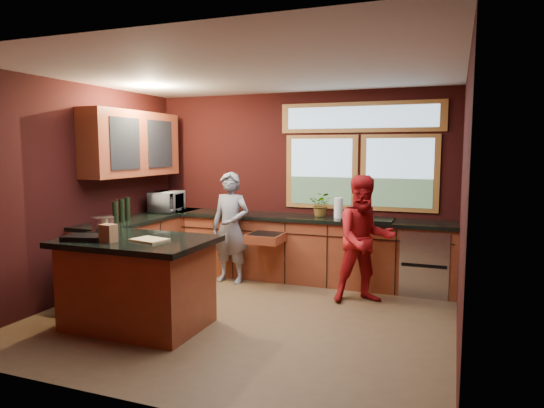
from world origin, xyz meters
The scene contains 14 objects.
floor centered at (0.00, 0.00, 0.00)m, with size 4.50×4.50×0.00m, color brown.
room_shell centered at (-0.60, 0.32, 1.80)m, with size 4.52×4.02×2.71m.
back_counter centered at (0.20, 1.70, 0.46)m, with size 4.50×0.64×0.93m.
left_counter centered at (-1.95, 0.85, 0.47)m, with size 0.64×2.30×0.93m.
island centered at (-0.93, -0.67, 0.48)m, with size 1.55×1.05×0.95m.
person_grey centered at (-0.76, 1.25, 0.78)m, with size 0.57×0.37×1.56m, color slate.
person_red centered at (1.17, 1.01, 0.78)m, with size 0.76×0.59×1.56m, color #A51316.
microwave centered at (-1.92, 1.44, 1.08)m, with size 0.56×0.38×0.31m, color #999999.
potted_plant centered at (0.42, 1.75, 1.10)m, with size 0.31×0.27×0.34m, color #999999.
paper_towel centered at (0.68, 1.70, 1.07)m, with size 0.12×0.12×0.28m, color white.
cutting_board centered at (-0.73, -0.72, 0.95)m, with size 0.35×0.25×0.02m, color tan.
stock_pot centered at (-1.48, -0.52, 1.03)m, with size 0.24×0.24×0.18m, color silver.
paper_bag centered at (-1.08, -0.92, 1.03)m, with size 0.15×0.12×0.18m, color brown.
black_tray centered at (-1.38, -0.92, 0.97)m, with size 0.40×0.28×0.05m, color black.
Camera 1 is at (2.18, -4.83, 1.88)m, focal length 32.00 mm.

